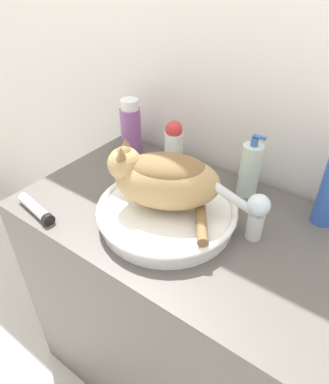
# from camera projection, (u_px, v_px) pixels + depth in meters

# --- Properties ---
(wall_back) EXTENTS (8.00, 0.05, 2.40)m
(wall_back) POSITION_uv_depth(u_px,v_px,m) (252.00, 68.00, 1.02)
(wall_back) COLOR silver
(wall_back) RESTS_ON ground_plane
(vanity_counter) EXTENTS (1.00, 0.57, 0.86)m
(vanity_counter) POSITION_uv_depth(u_px,v_px,m) (181.00, 307.00, 1.24)
(vanity_counter) COLOR #56514C
(vanity_counter) RESTS_ON ground_plane
(sink_basin) EXTENTS (0.39, 0.39, 0.06)m
(sink_basin) POSITION_uv_depth(u_px,v_px,m) (167.00, 212.00, 0.96)
(sink_basin) COLOR white
(sink_basin) RESTS_ON vanity_counter
(cat) EXTENTS (0.34, 0.26, 0.18)m
(cat) POSITION_uv_depth(u_px,v_px,m) (164.00, 178.00, 0.90)
(cat) COLOR tan
(cat) RESTS_ON sink_basin
(faucet) EXTENTS (0.16, 0.09, 0.16)m
(faucet) POSITION_uv_depth(u_px,v_px,m) (253.00, 211.00, 0.88)
(faucet) COLOR silver
(faucet) RESTS_ON vanity_counter
(mouthwash_bottle) EXTENTS (0.08, 0.08, 0.20)m
(mouthwash_bottle) POSITION_uv_depth(u_px,v_px,m) (131.00, 127.00, 1.26)
(mouthwash_bottle) COLOR #93569E
(mouthwash_bottle) RESTS_ON vanity_counter
(lotion_bottle_white) EXTENTS (0.06, 0.06, 0.17)m
(lotion_bottle_white) POSITION_uv_depth(u_px,v_px,m) (174.00, 144.00, 1.17)
(lotion_bottle_white) COLOR silver
(lotion_bottle_white) RESTS_ON vanity_counter
(soap_pump_bottle) EXTENTS (0.06, 0.06, 0.21)m
(soap_pump_bottle) POSITION_uv_depth(u_px,v_px,m) (250.00, 170.00, 1.04)
(soap_pump_bottle) COLOR silver
(soap_pump_bottle) RESTS_ON vanity_counter
(cream_tube) EXTENTS (0.16, 0.06, 0.03)m
(cream_tube) POSITION_uv_depth(u_px,v_px,m) (36.00, 209.00, 1.00)
(cream_tube) COLOR silver
(cream_tube) RESTS_ON vanity_counter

